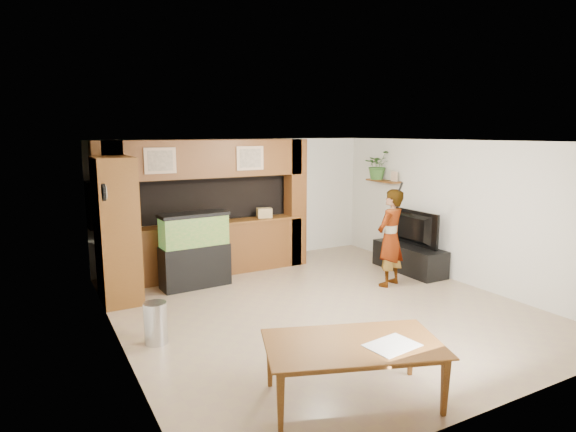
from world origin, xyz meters
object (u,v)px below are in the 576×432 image
aquarium (195,251)px  television (411,228)px  person (390,238)px  pantry_cabinet (117,230)px  dining_table (353,373)px

aquarium → television: size_ratio=1.12×
television → person: size_ratio=0.68×
aquarium → person: 3.49m
television → pantry_cabinet: bearing=79.1°
aquarium → dining_table: aquarium is taller
pantry_cabinet → television: bearing=-10.6°
aquarium → dining_table: size_ratio=0.75×
person → dining_table: 4.05m
aquarium → person: size_ratio=0.77×
person → dining_table: (-2.86, -2.81, -0.56)m
pantry_cabinet → dining_table: pantry_cabinet is taller
television → dining_table: (-3.80, -3.31, -0.56)m
dining_table → television: bearing=60.8°
television → dining_table: size_ratio=0.67×
television → dining_table: television is taller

